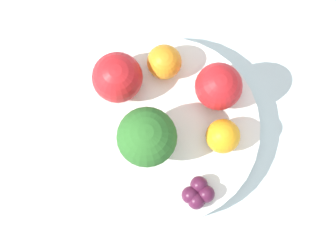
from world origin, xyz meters
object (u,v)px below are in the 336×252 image
broccoli (149,137)px  grape_cluster (200,194)px  apple_red (221,86)px  orange_front (171,62)px  apple_green (120,77)px  bowl (168,130)px  orange_back (225,136)px

broccoli → grape_cluster: bearing=132.7°
apple_red → orange_front: apple_red is taller
apple_green → grape_cluster: (-0.08, 0.12, -0.02)m
broccoli → apple_green: bearing=-65.4°
bowl → orange_back: size_ratio=5.60×
grape_cluster → apple_green: bearing=-56.2°
orange_front → grape_cluster: bearing=101.1°
broccoli → orange_front: bearing=-105.6°
apple_green → orange_back: (-0.11, 0.06, -0.01)m
grape_cluster → orange_back: bearing=-115.2°
broccoli → apple_red: (-0.08, -0.06, -0.02)m
apple_red → broccoli: bearing=36.0°
broccoli → orange_back: (-0.08, -0.00, -0.02)m
bowl → broccoli: broccoli is taller
apple_red → orange_back: 0.05m
apple_green → grape_cluster: 0.15m
apple_red → orange_back: apple_red is taller
broccoli → orange_front: 0.09m
orange_back → bowl: bearing=-12.9°
bowl → broccoli: bearing=41.3°
orange_back → grape_cluster: size_ratio=1.05×
grape_cluster → orange_front: bearing=-78.9°
orange_back → broccoli: bearing=2.3°
apple_green → orange_back: 0.13m
apple_green → grape_cluster: apple_green is taller
broccoli → grape_cluster: 0.08m
bowl → orange_back: 0.07m
bowl → broccoli: size_ratio=2.79×
bowl → orange_front: size_ratio=5.45×
orange_front → grape_cluster: size_ratio=1.07×
orange_front → orange_back: 0.10m
bowl → broccoli: (0.02, 0.02, 0.05)m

